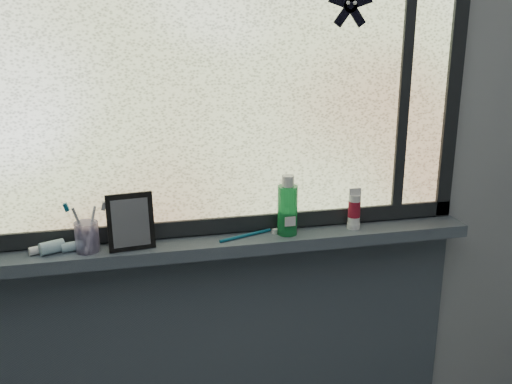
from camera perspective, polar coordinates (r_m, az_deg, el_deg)
The scene contains 14 objects.
wall_back at distance 1.80m, azimuth -3.60°, elevation 3.05°, with size 3.00×0.01×2.50m, color #9EA3A8.
windowsill at distance 1.80m, azimuth -3.06°, elevation -5.24°, with size 1.62×0.14×0.04m, color #444F5B.
sill_apron at distance 2.10m, azimuth -3.13°, elevation -17.71°, with size 1.62×0.02×0.98m, color #444F5B.
window_pane at distance 1.73m, azimuth -3.64°, elevation 11.91°, with size 1.50×0.01×1.00m, color silver.
frame_bottom at distance 1.83m, azimuth -3.35°, elevation -3.24°, with size 1.60×0.03×0.05m, color black.
frame_right at distance 2.01m, azimuth 19.22°, elevation 11.69°, with size 0.05×0.03×1.10m, color black.
frame_mullion at distance 1.92m, azimuth 14.70°, elevation 11.88°, with size 0.04×0.03×1.00m, color black.
starfish_sticker at distance 1.83m, azimuth 9.42°, elevation 17.94°, with size 0.15×0.02×0.15m, color black, non-canonical shape.
vanity_mirror at distance 1.73m, azimuth -12.44°, elevation -2.91°, with size 0.14×0.07×0.17m, color black.
toothpaste_tube at distance 1.78m, azimuth -19.01°, elevation -5.18°, with size 0.22×0.05×0.04m, color white, non-canonical shape.
toothbrush_cup at distance 1.75m, azimuth -16.54°, elevation -4.32°, with size 0.07×0.07×0.09m, color #B3A6DC.
toothbrush_lying at distance 1.80m, azimuth -1.05°, elevation -4.29°, with size 0.23×0.02×0.02m, color #0C5270, non-canonical shape.
mouthwash_bottle at distance 1.80m, azimuth 3.17°, elevation -1.32°, with size 0.06×0.06×0.16m, color green.
cream_tube at distance 1.88m, azimuth 9.81°, elevation -1.50°, with size 0.04×0.04×0.10m, color silver.
Camera 1 is at (-0.29, -0.42, 1.67)m, focal length 40.00 mm.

